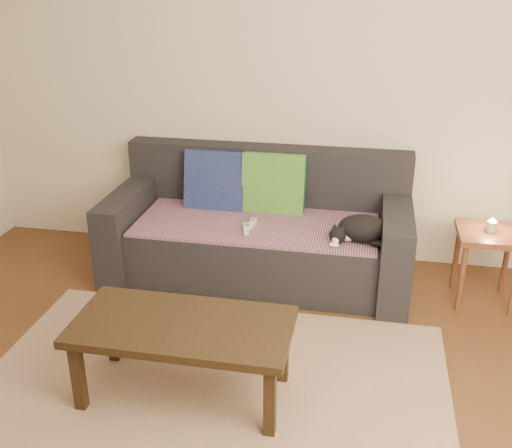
% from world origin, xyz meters
% --- Properties ---
extents(ground, '(4.50, 4.50, 0.00)m').
position_xyz_m(ground, '(0.00, 0.00, 0.00)').
color(ground, brown).
rests_on(ground, ground).
extents(back_wall, '(4.50, 0.04, 2.60)m').
position_xyz_m(back_wall, '(0.00, 2.00, 1.30)').
color(back_wall, beige).
rests_on(back_wall, ground).
extents(sofa, '(2.10, 0.94, 0.87)m').
position_xyz_m(sofa, '(0.00, 1.57, 0.31)').
color(sofa, '#232328').
rests_on(sofa, ground).
extents(throw_blanket, '(1.66, 0.74, 0.02)m').
position_xyz_m(throw_blanket, '(0.00, 1.48, 0.43)').
color(throw_blanket, '#432648').
rests_on(throw_blanket, sofa).
extents(cushion_navy, '(0.44, 0.21, 0.46)m').
position_xyz_m(cushion_navy, '(-0.36, 1.74, 0.63)').
color(cushion_navy, '#101646').
rests_on(cushion_navy, throw_blanket).
extents(cushion_green, '(0.45, 0.17, 0.46)m').
position_xyz_m(cushion_green, '(0.07, 1.74, 0.63)').
color(cushion_green, '#0D5635').
rests_on(cushion_green, throw_blanket).
extents(cat, '(0.40, 0.29, 0.17)m').
position_xyz_m(cat, '(0.72, 1.31, 0.52)').
color(cat, black).
rests_on(cat, throw_blanket).
extents(wii_remote_a, '(0.07, 0.15, 0.03)m').
position_xyz_m(wii_remote_a, '(-0.04, 1.32, 0.46)').
color(wii_remote_a, white).
rests_on(wii_remote_a, throw_blanket).
extents(wii_remote_b, '(0.04, 0.15, 0.03)m').
position_xyz_m(wii_remote_b, '(-0.02, 1.42, 0.46)').
color(wii_remote_b, white).
rests_on(wii_remote_b, throw_blanket).
extents(side_table, '(0.41, 0.41, 0.51)m').
position_xyz_m(side_table, '(1.54, 1.47, 0.42)').
color(side_table, brown).
rests_on(side_table, ground).
extents(candle, '(0.06, 0.06, 0.09)m').
position_xyz_m(candle, '(1.54, 1.47, 0.55)').
color(candle, beige).
rests_on(candle, side_table).
extents(rug, '(2.50, 1.80, 0.01)m').
position_xyz_m(rug, '(0.00, 0.15, 0.01)').
color(rug, tan).
rests_on(rug, ground).
extents(coffee_table, '(1.10, 0.55, 0.44)m').
position_xyz_m(coffee_table, '(-0.12, 0.15, 0.38)').
color(coffee_table, black).
rests_on(coffee_table, rug).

